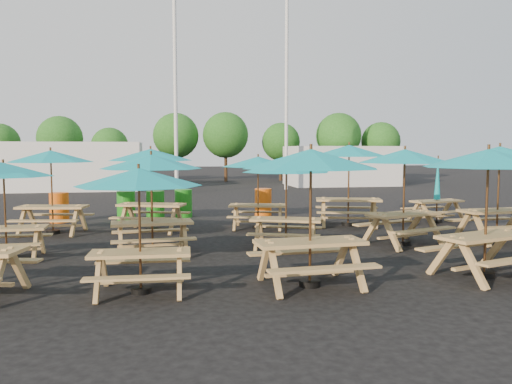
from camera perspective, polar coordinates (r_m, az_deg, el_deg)
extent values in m
plane|color=black|center=(13.32, 1.18, -5.25)|extent=(120.00, 120.00, 0.00)
cube|color=#A37548|center=(11.85, -26.69, -3.73)|extent=(1.65, 0.69, 0.05)
cube|color=#A37548|center=(12.46, -25.96, -4.53)|extent=(1.64, 0.28, 0.04)
cylinder|color=black|center=(11.95, -26.57, -6.70)|extent=(0.33, 0.33, 0.09)
cylinder|color=brown|center=(11.80, -26.75, -1.95)|extent=(0.04, 0.04, 2.08)
cone|color=#1097A6|center=(11.74, -26.91, 2.31)|extent=(2.12, 2.12, 0.29)
cube|color=#A37548|center=(14.95, -22.25, -1.59)|extent=(1.93, 1.01, 0.06)
cube|color=#A37548|center=(14.37, -23.18, -3.05)|extent=(1.85, 0.55, 0.04)
cube|color=#A37548|center=(15.61, -21.32, -2.40)|extent=(1.85, 0.55, 0.04)
cylinder|color=black|center=(15.04, -22.16, -4.25)|extent=(0.37, 0.37, 0.10)
cylinder|color=brown|center=(14.92, -22.30, 0.01)|extent=(0.04, 0.04, 2.34)
cone|color=#1097A6|center=(14.87, -22.42, 3.80)|extent=(2.67, 2.67, 0.33)
cube|color=#A37548|center=(8.34, -13.09, -6.81)|extent=(1.63, 0.69, 0.05)
cube|color=#A37548|center=(7.82, -13.44, -9.53)|extent=(1.62, 0.29, 0.04)
cube|color=#A37548|center=(8.96, -12.73, -7.68)|extent=(1.62, 0.29, 0.04)
cylinder|color=black|center=(8.48, -13.01, -10.90)|extent=(0.32, 0.32, 0.09)
cylinder|color=brown|center=(8.27, -13.14, -4.32)|extent=(0.04, 0.04, 2.05)
cone|color=#1097A6|center=(8.18, -13.26, 1.68)|extent=(2.12, 2.12, 0.29)
cube|color=#A37548|center=(11.28, -11.78, -3.45)|extent=(1.81, 0.83, 0.06)
cube|color=#A37548|center=(10.69, -11.55, -5.44)|extent=(1.77, 0.39, 0.04)
cube|color=#A37548|center=(11.96, -11.94, -4.36)|extent=(1.77, 0.39, 0.04)
cylinder|color=black|center=(11.40, -11.72, -6.81)|extent=(0.35, 0.35, 0.10)
cylinder|color=brown|center=(11.24, -11.81, -1.42)|extent=(0.04, 0.04, 2.25)
cone|color=#1097A6|center=(11.17, -11.89, 3.42)|extent=(2.40, 2.40, 0.31)
cube|color=#A37548|center=(14.58, -11.86, -1.44)|extent=(2.00, 1.27, 0.06)
cube|color=#A37548|center=(13.98, -12.78, -2.96)|extent=(1.85, 0.83, 0.04)
cube|color=#A37548|center=(15.25, -10.97, -2.29)|extent=(1.85, 0.83, 0.04)
cylinder|color=black|center=(14.67, -11.81, -4.21)|extent=(0.37, 0.37, 0.10)
cylinder|color=brown|center=(14.54, -11.88, 0.23)|extent=(0.05, 0.05, 2.38)
cone|color=#1097A6|center=(14.50, -11.95, 4.19)|extent=(2.97, 2.97, 0.33)
cube|color=#A37548|center=(8.56, 6.20, -5.73)|extent=(1.89, 0.84, 0.06)
cube|color=#A37548|center=(8.00, 7.89, -8.67)|extent=(1.86, 0.38, 0.04)
cube|color=#A37548|center=(9.24, 4.72, -6.82)|extent=(1.86, 0.38, 0.04)
cylinder|color=black|center=(8.72, 6.16, -10.32)|extent=(0.37, 0.37, 0.10)
cylinder|color=brown|center=(8.49, 6.23, -2.94)|extent=(0.05, 0.05, 2.36)
cone|color=#1097A6|center=(8.42, 6.29, 3.80)|extent=(2.48, 2.48, 0.33)
cube|color=#A37548|center=(11.85, 3.45, -3.16)|extent=(1.78, 1.17, 0.06)
cube|color=#A37548|center=(11.29, 3.12, -4.93)|extent=(1.64, 0.78, 0.04)
cube|color=#A37548|center=(12.49, 3.73, -4.00)|extent=(1.64, 0.78, 0.04)
cylinder|color=black|center=(11.96, 3.43, -6.19)|extent=(0.33, 0.33, 0.09)
cylinder|color=brown|center=(11.81, 3.45, -1.34)|extent=(0.04, 0.04, 2.12)
cone|color=#1097A6|center=(11.75, 3.48, 3.00)|extent=(2.68, 2.68, 0.30)
cube|color=#A37548|center=(14.78, 0.24, -1.53)|extent=(1.80, 1.06, 0.06)
cube|color=#A37548|center=(14.20, 0.07, -2.90)|extent=(1.69, 0.65, 0.04)
cube|color=#A37548|center=(15.43, 0.39, -2.29)|extent=(1.69, 0.65, 0.04)
cylinder|color=black|center=(14.87, 0.24, -4.02)|extent=(0.34, 0.34, 0.09)
cylinder|color=brown|center=(14.74, 0.24, -0.05)|extent=(0.04, 0.04, 2.16)
cone|color=#1097A6|center=(14.70, 0.24, 3.49)|extent=(2.60, 2.60, 0.30)
cube|color=#A37548|center=(10.02, 24.75, -4.60)|extent=(1.98, 1.21, 0.06)
cube|color=#A37548|center=(10.50, 21.78, -5.74)|extent=(1.85, 0.77, 0.04)
cylinder|color=black|center=(10.16, 24.61, -8.55)|extent=(0.37, 0.37, 0.10)
cylinder|color=brown|center=(9.97, 24.83, -2.21)|extent=(0.05, 0.05, 2.36)
cone|color=#1097A6|center=(9.90, 25.03, 3.53)|extent=(2.90, 2.90, 0.33)
cube|color=#A37548|center=(12.73, 16.50, -2.44)|extent=(1.99, 1.28, 0.06)
cube|color=#A37548|center=(12.31, 18.73, -4.14)|extent=(1.84, 0.84, 0.04)
cube|color=#A37548|center=(13.25, 14.36, -3.42)|extent=(1.84, 0.84, 0.04)
cylinder|color=black|center=(12.84, 16.42, -5.59)|extent=(0.37, 0.37, 0.10)
cylinder|color=brown|center=(12.69, 16.54, -0.55)|extent=(0.05, 0.05, 2.37)
cone|color=#1097A6|center=(12.64, 16.65, 3.97)|extent=(2.97, 2.97, 0.33)
cube|color=#A37548|center=(15.60, 10.51, -0.87)|extent=(2.10, 1.28, 0.07)
cube|color=#A37548|center=(14.92, 10.73, -2.35)|extent=(1.96, 0.81, 0.04)
cube|color=#A37548|center=(16.35, 10.28, -1.72)|extent=(1.96, 0.81, 0.04)
cylinder|color=black|center=(15.69, 10.47, -3.60)|extent=(0.39, 0.39, 0.11)
cylinder|color=brown|center=(15.56, 10.54, 0.77)|extent=(0.05, 0.05, 2.51)
cone|color=#1097A6|center=(15.53, 10.60, 4.66)|extent=(3.07, 3.07, 0.35)
cube|color=#A37548|center=(14.09, 25.88, -1.95)|extent=(1.96, 0.87, 0.06)
cube|color=#A37548|center=(14.66, 24.07, -2.85)|extent=(1.93, 0.39, 0.04)
cylinder|color=black|center=(14.18, 25.77, -4.89)|extent=(0.38, 0.38, 0.11)
cylinder|color=brown|center=(14.04, 25.94, -0.19)|extent=(0.05, 0.05, 2.44)
cone|color=#1097A6|center=(14.00, 26.10, 4.02)|extent=(2.57, 2.57, 0.34)
cube|color=#A37548|center=(17.01, 19.97, -0.99)|extent=(1.79, 0.99, 0.06)
cube|color=#A37548|center=(16.59, 21.38, -2.12)|extent=(1.70, 0.58, 0.04)
cube|color=#A37548|center=(17.50, 18.58, -1.70)|extent=(1.70, 0.58, 0.04)
cylinder|color=black|center=(17.09, 19.91, -3.15)|extent=(0.34, 0.34, 0.09)
cylinder|color=brown|center=(16.98, 20.01, 0.30)|extent=(0.04, 0.04, 2.16)
cone|color=#1097A6|center=(16.96, 20.04, 1.56)|extent=(0.21, 0.21, 1.41)
cylinder|color=#E75C0D|center=(17.29, -21.56, -1.66)|extent=(0.60, 0.60, 0.96)
cylinder|color=#1A7E17|center=(17.22, -14.62, -1.50)|extent=(0.60, 0.60, 0.96)
cylinder|color=#1A7E17|center=(17.10, -11.43, -1.49)|extent=(0.60, 0.60, 0.96)
cylinder|color=#1A7E17|center=(17.52, -8.29, -1.29)|extent=(0.60, 0.60, 0.96)
cylinder|color=#E75C0D|center=(17.78, 0.82, -1.16)|extent=(0.60, 0.60, 0.96)
cylinder|color=silver|center=(27.11, -9.21, 12.51)|extent=(0.20, 0.20, 12.00)
cylinder|color=silver|center=(29.95, 3.51, 11.82)|extent=(0.20, 0.20, 12.00)
cube|color=silver|center=(31.32, -20.32, 2.79)|extent=(8.00, 4.00, 2.80)
cube|color=silver|center=(33.93, 9.64, 2.98)|extent=(7.00, 4.00, 2.60)
cylinder|color=#382314|center=(39.79, -27.16, 2.29)|extent=(0.24, 0.24, 1.92)
sphere|color=#1E5919|center=(39.77, -27.26, 4.99)|extent=(2.80, 2.80, 2.80)
cylinder|color=#382314|center=(37.45, -21.40, 2.53)|extent=(0.24, 0.24, 2.14)
sphere|color=#1E5919|center=(37.44, -21.49, 5.73)|extent=(3.11, 3.11, 3.11)
cylinder|color=#382314|center=(36.72, -16.31, 2.35)|extent=(0.24, 0.24, 1.78)
sphere|color=#1E5919|center=(36.69, -16.37, 5.07)|extent=(2.59, 2.59, 2.59)
cylinder|color=#382314|center=(37.59, -9.10, 2.93)|extent=(0.24, 0.24, 2.31)
sphere|color=#1E5919|center=(37.59, -9.14, 6.38)|extent=(3.36, 3.36, 3.36)
cylinder|color=#382314|center=(37.40, -3.47, 3.00)|extent=(0.24, 0.24, 2.35)
sphere|color=#1E5919|center=(37.40, -3.49, 6.52)|extent=(3.41, 3.41, 3.41)
cylinder|color=#382314|center=(38.58, 2.85, 2.82)|extent=(0.24, 0.24, 2.02)
sphere|color=#1E5919|center=(38.56, 2.86, 5.75)|extent=(2.94, 2.94, 2.94)
cylinder|color=#382314|center=(38.01, 9.37, 2.96)|extent=(0.24, 0.24, 2.32)
sphere|color=#1E5919|center=(38.01, 9.42, 6.39)|extent=(3.38, 3.38, 3.38)
cylinder|color=#382314|center=(39.32, 14.01, 2.73)|extent=(0.24, 0.24, 2.03)
sphere|color=#1E5919|center=(39.30, 14.07, 5.62)|extent=(2.95, 2.95, 2.95)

